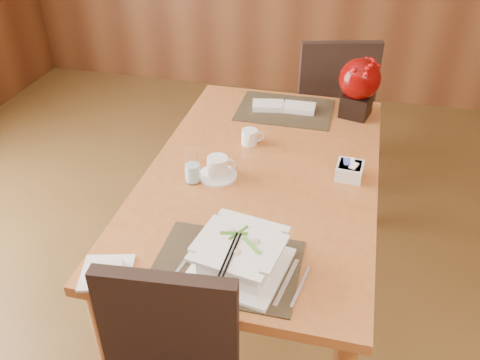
% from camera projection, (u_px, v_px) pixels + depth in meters
% --- Properties ---
extents(dining_table, '(0.90, 1.50, 0.75)m').
position_uv_depth(dining_table, '(262.00, 191.00, 2.07)').
color(dining_table, '#AF6430').
rests_on(dining_table, ground).
extents(placemat_near, '(0.45, 0.33, 0.01)m').
position_uv_depth(placemat_near, '(227.00, 265.00, 1.58)').
color(placemat_near, black).
rests_on(placemat_near, dining_table).
extents(placemat_far, '(0.45, 0.33, 0.01)m').
position_uv_depth(placemat_far, '(285.00, 110.00, 2.46)').
color(placemat_far, black).
rests_on(placemat_far, dining_table).
extents(soup_setting, '(0.32, 0.32, 0.11)m').
position_uv_depth(soup_setting, '(240.00, 256.00, 1.54)').
color(soup_setting, white).
rests_on(soup_setting, dining_table).
extents(coffee_cup, '(0.15, 0.15, 0.09)m').
position_uv_depth(coffee_cup, '(218.00, 169.00, 1.97)').
color(coffee_cup, white).
rests_on(coffee_cup, dining_table).
extents(water_glass, '(0.07, 0.07, 0.14)m').
position_uv_depth(water_glass, '(192.00, 166.00, 1.92)').
color(water_glass, white).
rests_on(water_glass, dining_table).
extents(creamer_jug, '(0.11, 0.11, 0.07)m').
position_uv_depth(creamer_jug, '(250.00, 137.00, 2.18)').
color(creamer_jug, white).
rests_on(creamer_jug, dining_table).
extents(sugar_caddy, '(0.11, 0.11, 0.06)m').
position_uv_depth(sugar_caddy, '(349.00, 171.00, 1.97)').
color(sugar_caddy, white).
rests_on(sugar_caddy, dining_table).
extents(berry_decor, '(0.19, 0.19, 0.28)m').
position_uv_depth(berry_decor, '(359.00, 84.00, 2.33)').
color(berry_decor, black).
rests_on(berry_decor, dining_table).
extents(napkins_far, '(0.31, 0.13, 0.03)m').
position_uv_depth(napkins_far, '(286.00, 107.00, 2.45)').
color(napkins_far, silver).
rests_on(napkins_far, dining_table).
extents(bread_plate, '(0.19, 0.19, 0.01)m').
position_uv_depth(bread_plate, '(107.00, 273.00, 1.55)').
color(bread_plate, white).
rests_on(bread_plate, dining_table).
extents(far_chair, '(0.55, 0.55, 0.96)m').
position_uv_depth(far_chair, '(331.00, 105.00, 2.97)').
color(far_chair, black).
rests_on(far_chair, ground).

